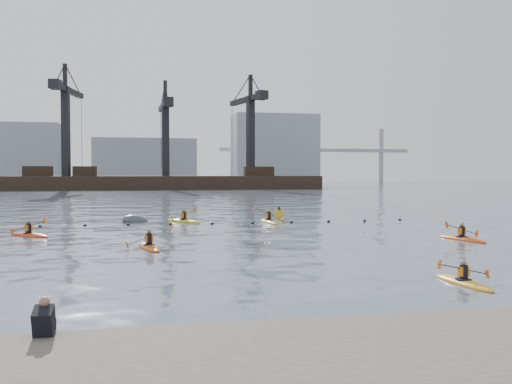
# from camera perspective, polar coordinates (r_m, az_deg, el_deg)

# --- Properties ---
(ground) EXTENTS (400.00, 400.00, 0.00)m
(ground) POSITION_cam_1_polar(r_m,az_deg,el_deg) (17.83, 0.18, -10.13)
(ground) COLOR #323C49
(ground) RESTS_ON ground
(float_line) EXTENTS (33.24, 0.73, 0.24)m
(float_line) POSITION_cam_1_polar(r_m,az_deg,el_deg) (39.92, -6.83, -3.36)
(float_line) COLOR black
(float_line) RESTS_ON ground
(barge_pier) EXTENTS (72.00, 19.30, 29.50)m
(barge_pier) POSITION_cam_1_polar(r_m,az_deg,el_deg) (127.15, -9.58, 1.14)
(barge_pier) COLOR black
(barge_pier) RESTS_ON ground
(skyline) EXTENTS (141.00, 28.00, 22.00)m
(skyline) POSITION_cam_1_polar(r_m,az_deg,el_deg) (167.56, -9.10, 3.86)
(skyline) COLOR gray
(skyline) RESTS_ON ground
(kayaker_0) EXTENTS (2.32, 3.49, 1.24)m
(kayaker_0) POSITION_cam_1_polar(r_m,az_deg,el_deg) (27.59, -11.18, -5.63)
(kayaker_0) COLOR #CB5113
(kayaker_0) RESTS_ON ground
(kayaker_1) EXTENTS (2.00, 3.00, 0.98)m
(kayaker_1) POSITION_cam_1_polar(r_m,az_deg,el_deg) (19.78, 21.01, -8.79)
(kayaker_1) COLOR #EFA51C
(kayaker_1) RESTS_ON ground
(kayaker_2) EXTENTS (2.99, 2.79, 1.11)m
(kayaker_2) POSITION_cam_1_polar(r_m,az_deg,el_deg) (35.05, -22.82, -4.12)
(kayaker_2) COLOR red
(kayaker_2) RESTS_ON ground
(kayaker_3) EXTENTS (2.54, 3.69, 1.46)m
(kayaker_3) POSITION_cam_1_polar(r_m,az_deg,el_deg) (41.05, 1.36, -3.08)
(kayaker_3) COLOR yellow
(kayaker_3) RESTS_ON ground
(kayaker_4) EXTENTS (2.34, 3.54, 1.21)m
(kayaker_4) POSITION_cam_1_polar(r_m,az_deg,el_deg) (32.54, 20.84, -4.56)
(kayaker_4) COLOR #E55015
(kayaker_4) RESTS_ON ground
(kayaker_5) EXTENTS (2.78, 3.26, 1.20)m
(kayaker_5) POSITION_cam_1_polar(r_m,az_deg,el_deg) (41.95, -7.59, -2.99)
(kayaker_5) COLOR gold
(kayaker_5) RESTS_ON ground
(mooring_buoy) EXTENTS (2.64, 2.04, 1.51)m
(mooring_buoy) POSITION_cam_1_polar(r_m,az_deg,el_deg) (42.54, -12.55, -3.10)
(mooring_buoy) COLOR #393C3E
(mooring_buoy) RESTS_ON ground
(nav_buoy) EXTENTS (0.63, 0.63, 1.14)m
(nav_buoy) POSITION_cam_1_polar(r_m,az_deg,el_deg) (45.44, 2.43, -2.29)
(nav_buoy) COLOR gold
(nav_buoy) RESTS_ON ground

